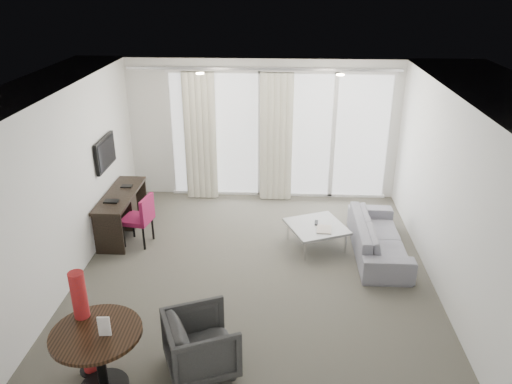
# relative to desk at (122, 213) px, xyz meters

# --- Properties ---
(floor) EXTENTS (5.00, 6.00, 0.00)m
(floor) POSITION_rel_desk_xyz_m (2.25, -1.31, -0.35)
(floor) COLOR #4F4C42
(floor) RESTS_ON ground
(ceiling) EXTENTS (5.00, 6.00, 0.00)m
(ceiling) POSITION_rel_desk_xyz_m (2.25, -1.31, 2.25)
(ceiling) COLOR white
(ceiling) RESTS_ON ground
(wall_left) EXTENTS (0.00, 6.00, 2.60)m
(wall_left) POSITION_rel_desk_xyz_m (-0.25, -1.31, 0.95)
(wall_left) COLOR silver
(wall_left) RESTS_ON ground
(wall_right) EXTENTS (0.00, 6.00, 2.60)m
(wall_right) POSITION_rel_desk_xyz_m (4.75, -1.31, 0.95)
(wall_right) COLOR silver
(wall_right) RESTS_ON ground
(wall_front) EXTENTS (5.00, 0.00, 2.60)m
(wall_front) POSITION_rel_desk_xyz_m (2.25, -4.31, 0.95)
(wall_front) COLOR silver
(wall_front) RESTS_ON ground
(window_panel) EXTENTS (4.00, 0.02, 2.38)m
(window_panel) POSITION_rel_desk_xyz_m (2.55, 1.68, 0.85)
(window_panel) COLOR white
(window_panel) RESTS_ON ground
(window_frame) EXTENTS (4.10, 0.06, 2.44)m
(window_frame) POSITION_rel_desk_xyz_m (2.55, 1.66, 0.85)
(window_frame) COLOR white
(window_frame) RESTS_ON ground
(curtain_left) EXTENTS (0.60, 0.20, 2.38)m
(curtain_left) POSITION_rel_desk_xyz_m (1.10, 1.51, 0.85)
(curtain_left) COLOR beige
(curtain_left) RESTS_ON ground
(curtain_right) EXTENTS (0.60, 0.20, 2.38)m
(curtain_right) POSITION_rel_desk_xyz_m (2.50, 1.51, 0.85)
(curtain_right) COLOR beige
(curtain_right) RESTS_ON ground
(curtain_track) EXTENTS (4.80, 0.04, 0.04)m
(curtain_track) POSITION_rel_desk_xyz_m (2.25, 1.51, 2.10)
(curtain_track) COLOR #B2B2B7
(curtain_track) RESTS_ON ceiling
(downlight_a) EXTENTS (0.12, 0.12, 0.02)m
(downlight_a) POSITION_rel_desk_xyz_m (1.35, 0.29, 2.24)
(downlight_a) COLOR #FFE0B2
(downlight_a) RESTS_ON ceiling
(downlight_b) EXTENTS (0.12, 0.12, 0.02)m
(downlight_b) POSITION_rel_desk_xyz_m (3.45, 0.29, 2.24)
(downlight_b) COLOR #FFE0B2
(downlight_b) RESTS_ON ceiling
(desk) EXTENTS (0.47, 1.50, 0.70)m
(desk) POSITION_rel_desk_xyz_m (0.00, 0.00, 0.00)
(desk) COLOR black
(desk) RESTS_ON floor
(tv) EXTENTS (0.05, 0.80, 0.50)m
(tv) POSITION_rel_desk_xyz_m (-0.21, 0.14, 1.00)
(tv) COLOR black
(tv) RESTS_ON wall_left
(desk_chair) EXTENTS (0.52, 0.49, 0.83)m
(desk_chair) POSITION_rel_desk_xyz_m (0.35, -0.34, 0.06)
(desk_chair) COLOR maroon
(desk_chair) RESTS_ON floor
(round_table) EXTENTS (0.92, 0.92, 0.73)m
(round_table) POSITION_rel_desk_xyz_m (0.80, -3.37, 0.01)
(round_table) COLOR black
(round_table) RESTS_ON floor
(menu_card) EXTENTS (0.12, 0.03, 0.22)m
(menu_card) POSITION_rel_desk_xyz_m (0.92, -3.42, 0.37)
(menu_card) COLOR white
(menu_card) RESTS_ON round_table
(red_lamp) EXTENTS (0.33, 0.33, 1.25)m
(red_lamp) POSITION_rel_desk_xyz_m (0.58, -3.14, 0.27)
(red_lamp) COLOR #A31D1F
(red_lamp) RESTS_ON floor
(tub_armchair) EXTENTS (0.96, 0.95, 0.67)m
(tub_armchair) POSITION_rel_desk_xyz_m (1.78, -3.04, -0.02)
(tub_armchair) COLOR #2F2F2F
(tub_armchair) RESTS_ON floor
(coffee_table) EXTENTS (1.07, 1.07, 0.37)m
(coffee_table) POSITION_rel_desk_xyz_m (3.17, -0.29, -0.17)
(coffee_table) COLOR gray
(coffee_table) RESTS_ON floor
(remote) EXTENTS (0.06, 0.16, 0.02)m
(remote) POSITION_rel_desk_xyz_m (3.17, -0.22, 0.01)
(remote) COLOR black
(remote) RESTS_ON coffee_table
(magazine) EXTENTS (0.25, 0.30, 0.02)m
(magazine) POSITION_rel_desk_xyz_m (3.28, -0.43, 0.01)
(magazine) COLOR gray
(magazine) RESTS_ON coffee_table
(sofa) EXTENTS (0.73, 1.87, 0.55)m
(sofa) POSITION_rel_desk_xyz_m (4.11, -0.44, -0.08)
(sofa) COLOR slate
(sofa) RESTS_ON floor
(terrace_slab) EXTENTS (5.60, 3.00, 0.12)m
(terrace_slab) POSITION_rel_desk_xyz_m (2.55, 3.19, -0.41)
(terrace_slab) COLOR #4D4D50
(terrace_slab) RESTS_ON ground
(rattan_chair_a) EXTENTS (0.64, 0.64, 0.91)m
(rattan_chair_a) POSITION_rel_desk_xyz_m (3.15, 2.45, 0.10)
(rattan_chair_a) COLOR brown
(rattan_chair_a) RESTS_ON terrace_slab
(rattan_chair_b) EXTENTS (0.71, 0.71, 0.81)m
(rattan_chair_b) POSITION_rel_desk_xyz_m (4.42, 2.84, 0.05)
(rattan_chair_b) COLOR brown
(rattan_chair_b) RESTS_ON terrace_slab
(rattan_table) EXTENTS (0.66, 0.66, 0.50)m
(rattan_table) POSITION_rel_desk_xyz_m (3.19, 2.67, -0.10)
(rattan_table) COLOR brown
(rattan_table) RESTS_ON terrace_slab
(balustrade) EXTENTS (5.50, 0.06, 1.05)m
(balustrade) POSITION_rel_desk_xyz_m (2.55, 4.64, 0.15)
(balustrade) COLOR #B2B2B7
(balustrade) RESTS_ON terrace_slab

